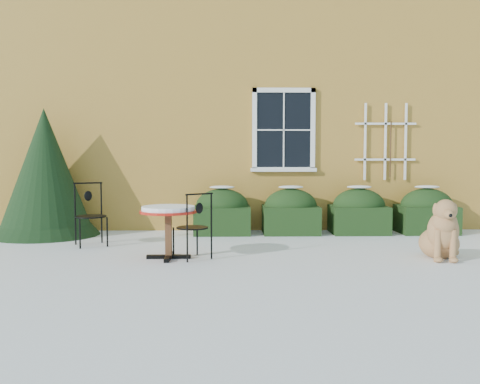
{
  "coord_description": "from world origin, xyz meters",
  "views": [
    {
      "loc": [
        -0.21,
        -7.5,
        1.49
      ],
      "look_at": [
        0.0,
        1.0,
        0.9
      ],
      "focal_mm": 40.0,
      "sensor_mm": 36.0,
      "label": 1
    }
  ],
  "objects_px": {
    "patio_chair_far": "(90,214)",
    "dog": "(442,234)",
    "bistro_table": "(168,215)",
    "patio_chair_near": "(194,226)",
    "evergreen_shrub": "(46,185)"
  },
  "relations": [
    {
      "from": "patio_chair_far",
      "to": "dog",
      "type": "distance_m",
      "value": 5.48
    },
    {
      "from": "evergreen_shrub",
      "to": "bistro_table",
      "type": "bearing_deg",
      "value": -42.49
    },
    {
      "from": "evergreen_shrub",
      "to": "patio_chair_far",
      "type": "distance_m",
      "value": 1.64
    },
    {
      "from": "patio_chair_near",
      "to": "patio_chair_far",
      "type": "height_order",
      "value": "patio_chair_far"
    },
    {
      "from": "patio_chair_near",
      "to": "patio_chair_far",
      "type": "distance_m",
      "value": 2.14
    },
    {
      "from": "bistro_table",
      "to": "patio_chair_far",
      "type": "height_order",
      "value": "patio_chair_far"
    },
    {
      "from": "patio_chair_near",
      "to": "dog",
      "type": "relative_size",
      "value": 0.98
    },
    {
      "from": "patio_chair_near",
      "to": "patio_chair_far",
      "type": "xyz_separation_m",
      "value": [
        -1.77,
        1.2,
        0.04
      ]
    },
    {
      "from": "bistro_table",
      "to": "patio_chair_far",
      "type": "relative_size",
      "value": 0.79
    },
    {
      "from": "evergreen_shrub",
      "to": "patio_chair_far",
      "type": "xyz_separation_m",
      "value": [
        1.1,
        -1.13,
        -0.43
      ]
    },
    {
      "from": "bistro_table",
      "to": "patio_chair_near",
      "type": "height_order",
      "value": "patio_chair_near"
    },
    {
      "from": "patio_chair_far",
      "to": "dog",
      "type": "relative_size",
      "value": 1.06
    },
    {
      "from": "evergreen_shrub",
      "to": "patio_chair_near",
      "type": "xyz_separation_m",
      "value": [
        2.88,
        -2.33,
        -0.47
      ]
    },
    {
      "from": "evergreen_shrub",
      "to": "patio_chair_near",
      "type": "distance_m",
      "value": 3.73
    },
    {
      "from": "bistro_table",
      "to": "patio_chair_far",
      "type": "bearing_deg",
      "value": 140.29
    }
  ]
}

